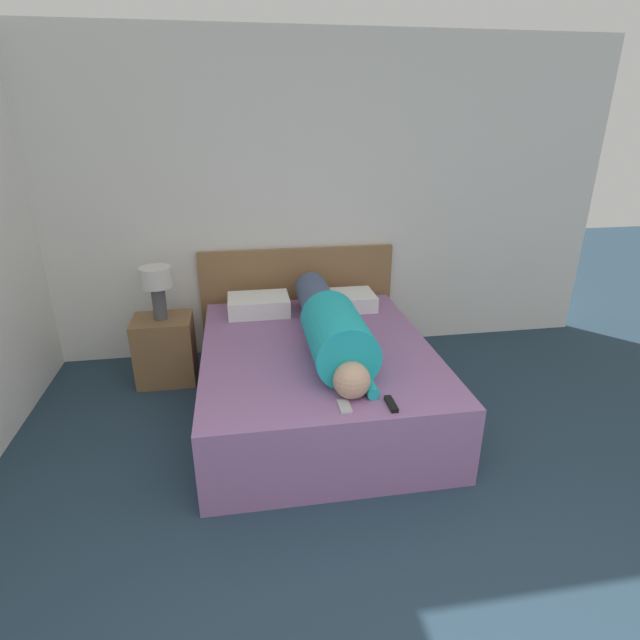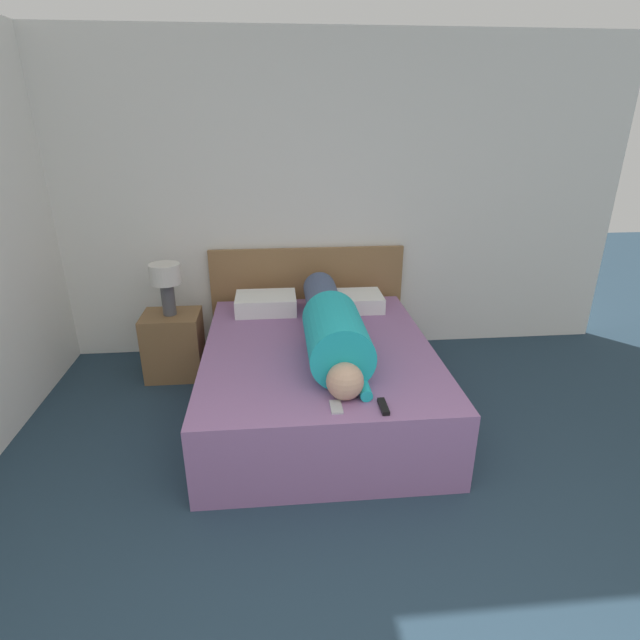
% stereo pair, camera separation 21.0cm
% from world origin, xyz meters
% --- Properties ---
extents(wall_back, '(5.36, 0.06, 2.60)m').
position_xyz_m(wall_back, '(0.00, 3.75, 1.30)').
color(wall_back, white).
rests_on(wall_back, ground_plane).
extents(bed, '(1.55, 1.90, 0.51)m').
position_xyz_m(bed, '(-0.04, 2.62, 0.25)').
color(bed, '#936699').
rests_on(bed, ground_plane).
extents(headboard, '(1.67, 0.04, 0.93)m').
position_xyz_m(headboard, '(-0.04, 3.68, 0.47)').
color(headboard, olive).
rests_on(headboard, ground_plane).
extents(nightstand, '(0.45, 0.37, 0.53)m').
position_xyz_m(nightstand, '(-1.15, 3.26, 0.27)').
color(nightstand, brown).
rests_on(nightstand, ground_plane).
extents(table_lamp, '(0.23, 0.23, 0.41)m').
position_xyz_m(table_lamp, '(-1.15, 3.26, 0.81)').
color(table_lamp, '#4C4C51').
rests_on(table_lamp, nightstand).
extents(person_lying, '(0.38, 1.66, 0.38)m').
position_xyz_m(person_lying, '(0.05, 2.56, 0.67)').
color(person_lying, tan).
rests_on(person_lying, bed).
extents(pillow_near_headboard, '(0.48, 0.34, 0.14)m').
position_xyz_m(pillow_near_headboard, '(-0.40, 3.31, 0.58)').
color(pillow_near_headboard, white).
rests_on(pillow_near_headboard, bed).
extents(pillow_second, '(0.46, 0.34, 0.12)m').
position_xyz_m(pillow_second, '(0.31, 3.31, 0.57)').
color(pillow_second, white).
rests_on(pillow_second, bed).
extents(tv_remote, '(0.04, 0.15, 0.02)m').
position_xyz_m(tv_remote, '(0.24, 1.80, 0.52)').
color(tv_remote, black).
rests_on(tv_remote, bed).
extents(cell_phone, '(0.06, 0.13, 0.01)m').
position_xyz_m(cell_phone, '(-0.01, 1.83, 0.51)').
color(cell_phone, '#B2B7BC').
rests_on(cell_phone, bed).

